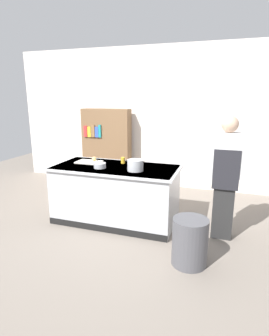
{
  "coord_description": "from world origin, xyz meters",
  "views": [
    {
      "loc": [
        1.61,
        -3.87,
        1.96
      ],
      "look_at": [
        0.25,
        0.2,
        0.85
      ],
      "focal_mm": 29.59,
      "sensor_mm": 36.0,
      "label": 1
    }
  ],
  "objects_px": {
    "stock_pot": "(135,165)",
    "juice_cup": "(123,160)",
    "onion": "(94,159)",
    "mixing_bowl": "(100,165)",
    "person_chef": "(226,176)",
    "trash_bin": "(190,242)",
    "bookshelf": "(107,147)"
  },
  "relations": [
    {
      "from": "person_chef",
      "to": "juice_cup",
      "type": "bearing_deg",
      "value": 62.86
    },
    {
      "from": "onion",
      "to": "bookshelf",
      "type": "bearing_deg",
      "value": 107.28
    },
    {
      "from": "stock_pot",
      "to": "person_chef",
      "type": "xyz_separation_m",
      "value": [
        1.27,
        0.1,
        -0.07
      ]
    },
    {
      "from": "stock_pot",
      "to": "person_chef",
      "type": "height_order",
      "value": "person_chef"
    },
    {
      "from": "juice_cup",
      "to": "trash_bin",
      "type": "height_order",
      "value": "juice_cup"
    },
    {
      "from": "mixing_bowl",
      "to": "bookshelf",
      "type": "xyz_separation_m",
      "value": [
        -0.76,
        1.95,
        -0.09
      ]
    },
    {
      "from": "mixing_bowl",
      "to": "trash_bin",
      "type": "xyz_separation_m",
      "value": [
        1.49,
        -0.71,
        -0.65
      ]
    },
    {
      "from": "bookshelf",
      "to": "onion",
      "type": "bearing_deg",
      "value": -72.72
    },
    {
      "from": "juice_cup",
      "to": "bookshelf",
      "type": "relative_size",
      "value": 0.06
    },
    {
      "from": "juice_cup",
      "to": "trash_bin",
      "type": "bearing_deg",
      "value": -41.18
    },
    {
      "from": "onion",
      "to": "mixing_bowl",
      "type": "xyz_separation_m",
      "value": [
        0.25,
        -0.31,
        -0.02
      ]
    },
    {
      "from": "onion",
      "to": "trash_bin",
      "type": "distance_m",
      "value": 2.12
    },
    {
      "from": "mixing_bowl",
      "to": "trash_bin",
      "type": "distance_m",
      "value": 1.77
    },
    {
      "from": "onion",
      "to": "bookshelf",
      "type": "xyz_separation_m",
      "value": [
        -0.51,
        1.63,
        -0.11
      ]
    },
    {
      "from": "stock_pot",
      "to": "trash_bin",
      "type": "bearing_deg",
      "value": -38.06
    },
    {
      "from": "mixing_bowl",
      "to": "person_chef",
      "type": "relative_size",
      "value": 0.11
    },
    {
      "from": "juice_cup",
      "to": "person_chef",
      "type": "distance_m",
      "value": 1.63
    },
    {
      "from": "stock_pot",
      "to": "juice_cup",
      "type": "relative_size",
      "value": 3.02
    },
    {
      "from": "stock_pot",
      "to": "juice_cup",
      "type": "distance_m",
      "value": 0.51
    },
    {
      "from": "onion",
      "to": "trash_bin",
      "type": "bearing_deg",
      "value": -30.31
    },
    {
      "from": "stock_pot",
      "to": "bookshelf",
      "type": "bearing_deg",
      "value": 124.52
    },
    {
      "from": "onion",
      "to": "juice_cup",
      "type": "height_order",
      "value": "juice_cup"
    },
    {
      "from": "stock_pot",
      "to": "trash_bin",
      "type": "height_order",
      "value": "stock_pot"
    },
    {
      "from": "person_chef",
      "to": "bookshelf",
      "type": "distance_m",
      "value": 3.18
    },
    {
      "from": "stock_pot",
      "to": "trash_bin",
      "type": "distance_m",
      "value": 1.36
    },
    {
      "from": "onion",
      "to": "bookshelf",
      "type": "height_order",
      "value": "bookshelf"
    },
    {
      "from": "onion",
      "to": "trash_bin",
      "type": "height_order",
      "value": "onion"
    },
    {
      "from": "person_chef",
      "to": "stock_pot",
      "type": "bearing_deg",
      "value": 77.37
    },
    {
      "from": "person_chef",
      "to": "bookshelf",
      "type": "relative_size",
      "value": 1.01
    },
    {
      "from": "onion",
      "to": "juice_cup",
      "type": "bearing_deg",
      "value": 10.34
    },
    {
      "from": "trash_bin",
      "to": "bookshelf",
      "type": "relative_size",
      "value": 0.34
    },
    {
      "from": "mixing_bowl",
      "to": "person_chef",
      "type": "distance_m",
      "value": 1.84
    }
  ]
}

